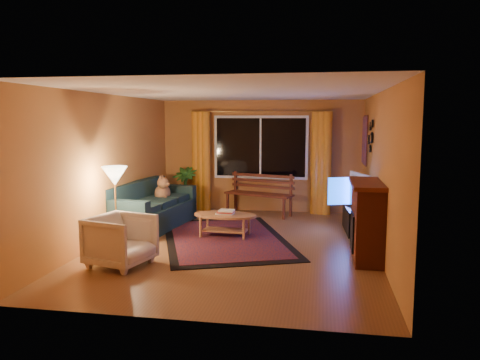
% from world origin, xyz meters
% --- Properties ---
extents(floor, '(4.50, 6.00, 0.02)m').
position_xyz_m(floor, '(0.00, 0.00, -0.01)').
color(floor, brown).
rests_on(floor, ground).
extents(ceiling, '(4.50, 6.00, 0.02)m').
position_xyz_m(ceiling, '(0.00, 0.00, 2.51)').
color(ceiling, white).
rests_on(ceiling, ground).
extents(wall_back, '(4.50, 0.02, 2.50)m').
position_xyz_m(wall_back, '(0.00, 3.01, 1.25)').
color(wall_back, '#C27C3C').
rests_on(wall_back, ground).
extents(wall_left, '(0.02, 6.00, 2.50)m').
position_xyz_m(wall_left, '(-2.26, 0.00, 1.25)').
color(wall_left, '#C27C3C').
rests_on(wall_left, ground).
extents(wall_right, '(0.02, 6.00, 2.50)m').
position_xyz_m(wall_right, '(2.26, 0.00, 1.25)').
color(wall_right, '#C27C3C').
rests_on(wall_right, ground).
extents(window, '(2.00, 0.02, 1.30)m').
position_xyz_m(window, '(0.00, 2.94, 1.45)').
color(window, black).
rests_on(window, wall_back).
extents(curtain_rod, '(3.20, 0.03, 0.03)m').
position_xyz_m(curtain_rod, '(0.00, 2.90, 2.25)').
color(curtain_rod, '#BF8C3F').
rests_on(curtain_rod, wall_back).
extents(curtain_left, '(0.36, 0.36, 2.24)m').
position_xyz_m(curtain_left, '(-1.35, 2.88, 1.12)').
color(curtain_left, orange).
rests_on(curtain_left, ground).
extents(curtain_right, '(0.36, 0.36, 2.24)m').
position_xyz_m(curtain_right, '(1.35, 2.88, 1.12)').
color(curtain_right, orange).
rests_on(curtain_right, ground).
extents(bench, '(1.58, 0.92, 0.45)m').
position_xyz_m(bench, '(0.02, 2.53, 0.23)').
color(bench, '#4C1D12').
rests_on(bench, ground).
extents(potted_plant, '(0.65, 0.65, 1.00)m').
position_xyz_m(potted_plant, '(-1.70, 2.68, 0.50)').
color(potted_plant, '#235B1E').
rests_on(potted_plant, ground).
extents(sofa, '(1.21, 2.28, 0.88)m').
position_xyz_m(sofa, '(-1.82, 0.91, 0.44)').
color(sofa, '#14272C').
rests_on(sofa, ground).
extents(dog, '(0.35, 0.44, 0.43)m').
position_xyz_m(dog, '(-1.77, 1.40, 0.65)').
color(dog, '#9F6945').
rests_on(dog, sofa).
extents(armchair, '(0.91, 0.94, 0.80)m').
position_xyz_m(armchair, '(-1.42, -1.39, 0.40)').
color(armchair, beige).
rests_on(armchair, ground).
extents(floor_lamp, '(0.28, 0.28, 1.32)m').
position_xyz_m(floor_lamp, '(-1.85, -0.59, 0.66)').
color(floor_lamp, '#BF8C3F').
rests_on(floor_lamp, ground).
extents(rug, '(3.03, 3.71, 0.02)m').
position_xyz_m(rug, '(-0.28, 0.35, 0.01)').
color(rug, maroon).
rests_on(rug, ground).
extents(coffee_table, '(1.21, 1.21, 0.41)m').
position_xyz_m(coffee_table, '(-0.30, 0.50, 0.21)').
color(coffee_table, '#B27146').
rests_on(coffee_table, ground).
extents(tv_console, '(0.43, 1.11, 0.45)m').
position_xyz_m(tv_console, '(2.00, 1.28, 0.23)').
color(tv_console, black).
rests_on(tv_console, ground).
extents(television, '(0.48, 1.08, 0.63)m').
position_xyz_m(television, '(2.00, 1.28, 0.77)').
color(television, black).
rests_on(television, tv_console).
extents(fireplace, '(0.40, 1.20, 1.10)m').
position_xyz_m(fireplace, '(2.05, -0.40, 0.55)').
color(fireplace, maroon).
rests_on(fireplace, ground).
extents(mirror_cluster, '(0.06, 0.60, 0.56)m').
position_xyz_m(mirror_cluster, '(2.21, 1.30, 1.80)').
color(mirror_cluster, black).
rests_on(mirror_cluster, wall_right).
extents(painting, '(0.04, 0.76, 0.96)m').
position_xyz_m(painting, '(2.22, 2.45, 1.65)').
color(painting, '#DF452F').
rests_on(painting, wall_right).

